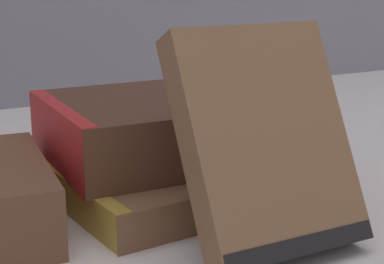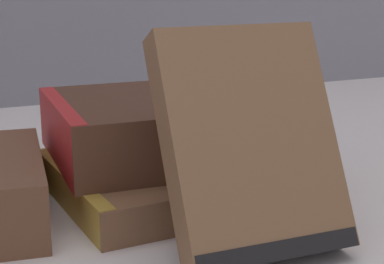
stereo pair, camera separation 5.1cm
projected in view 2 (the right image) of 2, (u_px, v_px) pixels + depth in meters
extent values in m
plane|color=silver|center=(188.00, 212.00, 0.49)|extent=(3.00, 3.00, 0.00)
cube|color=brown|center=(182.00, 175.00, 0.54)|extent=(0.22, 0.18, 0.03)
cube|color=olive|center=(72.00, 193.00, 0.49)|extent=(0.03, 0.16, 0.03)
cube|color=#4C2D1E|center=(175.00, 125.00, 0.54)|extent=(0.20, 0.16, 0.05)
cube|color=#B22323|center=(62.00, 135.00, 0.51)|extent=(0.02, 0.15, 0.05)
cube|color=brown|center=(250.00, 143.00, 0.41)|extent=(0.11, 0.09, 0.15)
cube|color=black|center=(272.00, 252.00, 0.40)|extent=(0.11, 0.03, 0.02)
cylinder|color=silver|center=(238.00, 94.00, 0.53)|extent=(0.04, 0.04, 0.01)
torus|color=silver|center=(238.00, 94.00, 0.53)|extent=(0.05, 0.05, 0.01)
sphere|color=silver|center=(225.00, 89.00, 0.55)|extent=(0.01, 0.01, 0.01)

